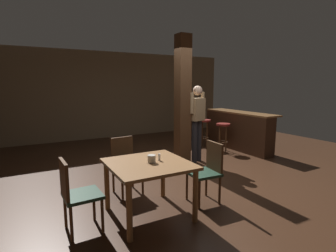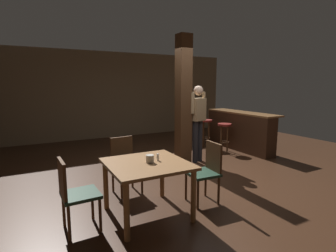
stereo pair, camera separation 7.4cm
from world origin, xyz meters
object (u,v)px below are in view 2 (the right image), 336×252
(bar_stool_mid, at_px, (206,127))
(bar_stool_far, at_px, (195,123))
(bar_counter, at_px, (239,130))
(chair_west, at_px, (74,191))
(salt_shaker, at_px, (158,157))
(chair_north, at_px, (125,162))
(chair_east, at_px, (207,169))
(napkin_cup, at_px, (150,159))
(dining_table, at_px, (147,171))
(bar_stool_near, at_px, (225,130))
(standing_person, at_px, (198,118))

(bar_stool_mid, xyz_separation_m, bar_stool_far, (0.14, 0.75, -0.01))
(bar_stool_far, bearing_deg, bar_counter, -69.15)
(chair_west, distance_m, salt_shaker, 1.13)
(chair_north, relative_size, salt_shaker, 9.71)
(bar_counter, bearing_deg, bar_stool_far, 110.85)
(bar_counter, bearing_deg, chair_west, -154.47)
(chair_east, height_order, napkin_cup, chair_east)
(chair_west, height_order, chair_north, same)
(dining_table, xyz_separation_m, bar_stool_near, (3.15, 2.20, -0.06))
(dining_table, bearing_deg, salt_shaker, 7.04)
(bar_stool_near, distance_m, bar_stool_mid, 0.63)
(chair_north, bearing_deg, bar_stool_mid, 32.55)
(bar_stool_mid, relative_size, bar_stool_far, 1.03)
(salt_shaker, xyz_separation_m, bar_counter, (3.50, 2.20, -0.26))
(dining_table, height_order, salt_shaker, salt_shaker)
(chair_east, distance_m, salt_shaker, 0.83)
(standing_person, height_order, bar_stool_mid, standing_person)
(napkin_cup, height_order, bar_stool_far, napkin_cup)
(standing_person, xyz_separation_m, bar_counter, (1.66, 0.47, -0.48))
(bar_stool_mid, bearing_deg, chair_west, -144.66)
(dining_table, relative_size, bar_stool_mid, 1.32)
(napkin_cup, height_order, bar_stool_mid, napkin_cup)
(dining_table, height_order, napkin_cup, napkin_cup)
(dining_table, distance_m, chair_north, 0.90)
(bar_stool_near, distance_m, bar_stool_far, 1.37)
(salt_shaker, bearing_deg, bar_counter, 32.14)
(standing_person, bearing_deg, salt_shaker, -136.63)
(chair_east, xyz_separation_m, bar_counter, (2.72, 2.25, 0.01))
(dining_table, relative_size, chair_west, 1.15)
(bar_stool_far, bearing_deg, dining_table, -131.42)
(chair_west, xyz_separation_m, salt_shaker, (1.09, -0.00, 0.27))
(bar_stool_near, bearing_deg, chair_east, -134.68)
(chair_west, height_order, salt_shaker, chair_west)
(bar_stool_far, bearing_deg, bar_stool_mid, -100.52)
(chair_west, relative_size, napkin_cup, 8.40)
(chair_east, relative_size, bar_stool_far, 1.18)
(standing_person, bearing_deg, bar_stool_far, 57.69)
(chair_east, height_order, bar_stool_far, chair_east)
(chair_west, xyz_separation_m, bar_stool_near, (4.08, 2.17, 0.05))
(dining_table, bearing_deg, bar_stool_mid, 43.08)
(chair_west, distance_m, bar_counter, 5.09)
(salt_shaker, height_order, standing_person, standing_person)
(chair_east, height_order, salt_shaker, chair_east)
(bar_counter, height_order, bar_stool_far, bar_counter)
(dining_table, bearing_deg, chair_east, -2.13)
(chair_north, xyz_separation_m, napkin_cup, (0.04, -0.91, 0.28))
(chair_north, bearing_deg, chair_west, -136.72)
(chair_west, relative_size, bar_stool_mid, 1.14)
(bar_stool_near, bearing_deg, salt_shaker, -143.90)
(salt_shaker, height_order, bar_stool_mid, salt_shaker)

